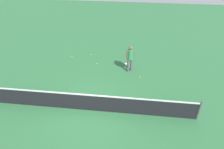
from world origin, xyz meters
The scene contains 9 objects.
ground_plane centered at (0.00, 0.00, 0.00)m, with size 40.00×40.00×0.00m, color #2D6B3D.
court_net centered at (0.00, 0.00, 0.50)m, with size 10.09×0.09×1.07m.
player_near_side centered at (-1.75, -3.73, 1.01)m, with size 0.49×0.47×1.70m.
tennis_racket_near_player centered at (-1.52, -4.52, 0.01)m, with size 0.37×0.60×0.03m.
tennis_ball_near_player centered at (-2.41, -3.11, 0.03)m, with size 0.07×0.07×0.07m, color #C6E033.
tennis_ball_by_net centered at (0.43, -4.28, 0.03)m, with size 0.07×0.07×0.07m, color #C6E033.
tennis_ball_midcourt centered at (-3.18, -0.81, 0.03)m, with size 0.07×0.07×0.07m, color #C6E033.
tennis_ball_baseline centered at (1.04, -5.46, 0.03)m, with size 0.07×0.07×0.07m, color #C6E033.
tennis_ball_stray_left centered at (2.31, -5.04, 0.03)m, with size 0.07×0.07×0.07m, color #C6E033.
Camera 1 is at (-1.94, 7.07, 6.97)m, focal length 32.89 mm.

